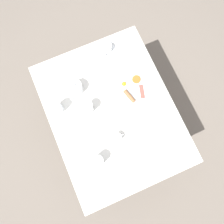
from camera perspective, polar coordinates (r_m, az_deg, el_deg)
The scene contains 12 objects.
ground_plane at distance 2.33m, azimuth -0.00°, elevation -3.87°, with size 8.00×8.00×0.00m, color #70665B.
table at distance 1.65m, azimuth -0.00°, elevation -0.66°, with size 0.89×1.14×0.76m.
breakfast_plate at distance 1.62m, azimuth 5.34°, elevation 6.15°, with size 0.27×0.27×0.04m.
teapot_near at distance 1.60m, azimuth -9.59°, elevation 6.24°, with size 0.13×0.16×0.12m.
teacup_with_saucer_left at distance 1.72m, azimuth -1.37°, elevation 16.34°, with size 0.14×0.14×0.06m.
water_glass_tall at distance 1.57m, azimuth -14.19°, elevation 1.20°, with size 0.07×0.07×0.13m.
water_glass_short at distance 1.50m, azimuth -3.61°, elevation -12.58°, with size 0.07×0.07×0.10m.
wine_glass_spare at distance 1.54m, azimuth -6.28°, elevation 1.26°, with size 0.07×0.07×0.11m.
creamer_jug at distance 1.53m, azimuth 1.51°, elevation -6.56°, with size 0.08×0.06×0.06m.
napkin_folded at distance 1.57m, azimuth 9.19°, elevation -8.75°, with size 0.17×0.19×0.01m.
fork_by_plate at distance 1.56m, azimuth -5.83°, elevation -7.40°, with size 0.04×0.17×0.00m.
knife_by_plate at distance 1.56m, azimuth -1.58°, elevation -18.11°, with size 0.21×0.01×0.00m.
Camera 1 is at (-0.13, -0.29, 2.31)m, focal length 35.00 mm.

